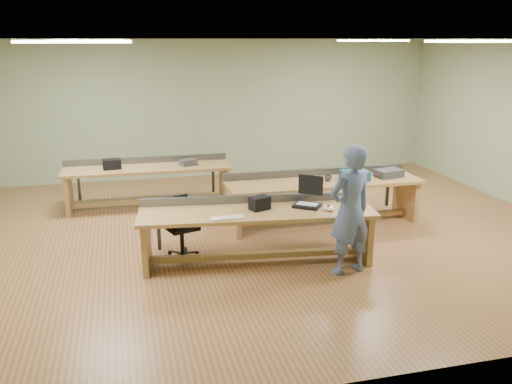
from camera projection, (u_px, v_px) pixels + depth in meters
floor at (261, 233)px, 8.68m from camera, size 10.00×10.00×0.00m
ceiling at (262, 39)px, 7.86m from camera, size 10.00×10.00×0.00m
wall_back at (216, 109)px, 12.00m from camera, size 10.00×0.04×3.00m
wall_front at (382, 224)px, 4.54m from camera, size 10.00×0.04×3.00m
fluor_panels at (262, 41)px, 7.87m from camera, size 6.20×3.50×0.03m
workbench_front at (257, 223)px, 7.44m from camera, size 3.28×1.23×0.86m
workbench_mid at (323, 191)px, 9.00m from camera, size 3.24×0.87×0.86m
workbench_back at (148, 177)px, 9.95m from camera, size 3.03×0.87×0.86m
person at (350, 210)px, 7.00m from camera, size 0.71×0.55×1.73m
laptop_base at (307, 205)px, 7.52m from camera, size 0.46×0.45×0.04m
laptop_screen at (311, 185)px, 7.57m from camera, size 0.29×0.23×0.28m
keyboard at (228, 218)px, 7.01m from camera, size 0.42×0.15×0.02m
trackball_mouse at (329, 208)px, 7.35m from camera, size 0.17×0.19×0.07m
camera_bag at (260, 203)px, 7.38m from camera, size 0.31×0.26×0.18m
task_chair at (181, 235)px, 7.70m from camera, size 0.59×0.59×0.86m
parts_bin_teal at (355, 175)px, 8.95m from camera, size 0.45×0.34×0.15m
parts_bin_grey at (389, 173)px, 9.16m from camera, size 0.50×0.37×0.12m
mug at (328, 178)px, 8.88m from camera, size 0.12×0.12×0.09m
drinks_can at (315, 179)px, 8.80m from camera, size 0.08×0.08×0.11m
storage_box_back at (112, 164)px, 9.69m from camera, size 0.33×0.25×0.18m
tray_back at (188, 162)px, 9.98m from camera, size 0.33×0.28×0.11m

